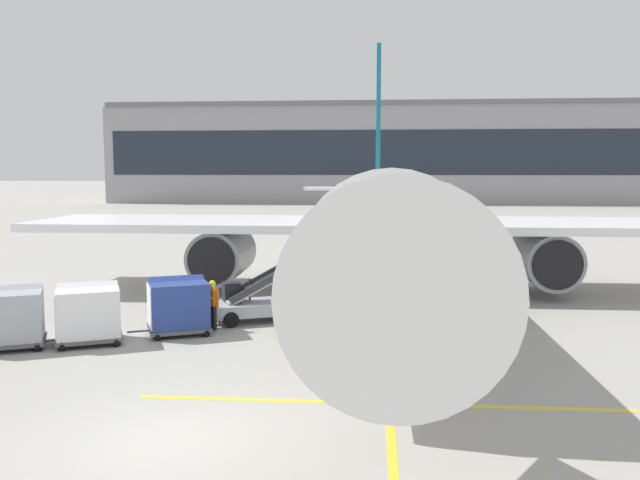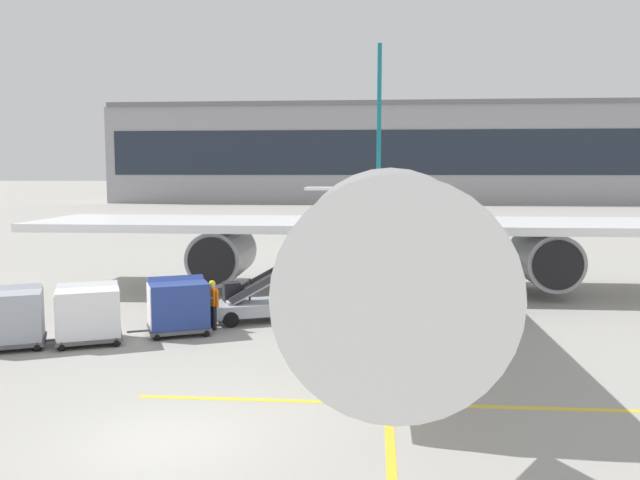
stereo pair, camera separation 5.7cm
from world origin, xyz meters
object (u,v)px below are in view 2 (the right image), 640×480
object	(u,v)px
parked_airplane	(381,214)
ground_crew_by_carts	(183,296)
baggage_cart_second	(88,312)
belt_loader	(265,296)
safety_cone_engine_keepout	(183,300)
baggage_cart_lead	(178,305)
ground_crew_by_loader	(212,302)
baggage_cart_third	(10,316)

from	to	relation	value
parked_airplane	ground_crew_by_carts	xyz separation A→B (m)	(-7.15, -7.18, -2.54)
baggage_cart_second	ground_crew_by_carts	bearing A→B (deg)	52.50
belt_loader	ground_crew_by_carts	xyz separation A→B (m)	(-2.86, -0.78, 0.10)
parked_airplane	safety_cone_engine_keepout	size ratio (longest dim) A/B	67.64
belt_loader	baggage_cart_lead	xyz separation A→B (m)	(-2.60, -2.27, 0.11)
ground_crew_by_loader	safety_cone_engine_keepout	bearing A→B (deg)	120.69
baggage_cart_lead	parked_airplane	bearing A→B (deg)	51.52
parked_airplane	belt_loader	world-z (taller)	parked_airplane
ground_crew_by_loader	ground_crew_by_carts	size ratio (longest dim) A/B	1.00
baggage_cart_lead	ground_crew_by_loader	size ratio (longest dim) A/B	1.61
baggage_cart_second	baggage_cart_lead	bearing A→B (deg)	29.67
parked_airplane	safety_cone_engine_keepout	world-z (taller)	parked_airplane
ground_crew_by_carts	baggage_cart_second	bearing A→B (deg)	-127.50
belt_loader	safety_cone_engine_keepout	distance (m)	4.24
baggage_cart_lead	ground_crew_by_loader	world-z (taller)	baggage_cart_lead
belt_loader	baggage_cart_third	bearing A→B (deg)	-148.69
baggage_cart_second	parked_airplane	bearing A→B (deg)	47.05
parked_airplane	baggage_cart_second	xyz separation A→B (m)	(-9.39, -10.09, -2.54)
ground_crew_by_carts	safety_cone_engine_keepout	world-z (taller)	ground_crew_by_carts
parked_airplane	baggage_cart_third	world-z (taller)	parked_airplane
belt_loader	baggage_cart_lead	bearing A→B (deg)	-138.80
baggage_cart_second	safety_cone_engine_keepout	size ratio (longest dim) A/B	4.52
baggage_cart_lead	safety_cone_engine_keepout	distance (m)	4.44
baggage_cart_third	ground_crew_by_loader	world-z (taller)	baggage_cart_third
baggage_cart_second	safety_cone_engine_keepout	world-z (taller)	baggage_cart_second
baggage_cart_third	ground_crew_by_carts	world-z (taller)	baggage_cart_third
ground_crew_by_loader	baggage_cart_third	bearing A→B (deg)	-154.13
baggage_cart_lead	ground_crew_by_carts	distance (m)	1.51
baggage_cart_third	ground_crew_by_loader	size ratio (longest dim) A/B	1.61
baggage_cart_lead	ground_crew_by_carts	xyz separation A→B (m)	(-0.27, 1.49, -0.00)
baggage_cart_second	baggage_cart_third	xyz separation A→B (m)	(-2.20, -0.74, 0.00)
parked_airplane	ground_crew_by_carts	world-z (taller)	parked_airplane
ground_crew_by_loader	ground_crew_by_carts	bearing A→B (deg)	146.16
baggage_cart_second	ground_crew_by_loader	xyz separation A→B (m)	(3.54, 2.04, -0.00)
belt_loader	ground_crew_by_loader	size ratio (longest dim) A/B	3.03
parked_airplane	ground_crew_by_loader	xyz separation A→B (m)	(-5.85, -8.05, -2.54)
belt_loader	baggage_cart_second	size ratio (longest dim) A/B	1.88
safety_cone_engine_keepout	ground_crew_by_loader	bearing A→B (deg)	-59.31
parked_airplane	belt_loader	bearing A→B (deg)	-123.88
parked_airplane	ground_crew_by_loader	world-z (taller)	parked_airplane
ground_crew_by_carts	baggage_cart_third	bearing A→B (deg)	-140.50
baggage_cart_second	safety_cone_engine_keepout	bearing A→B (deg)	76.23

